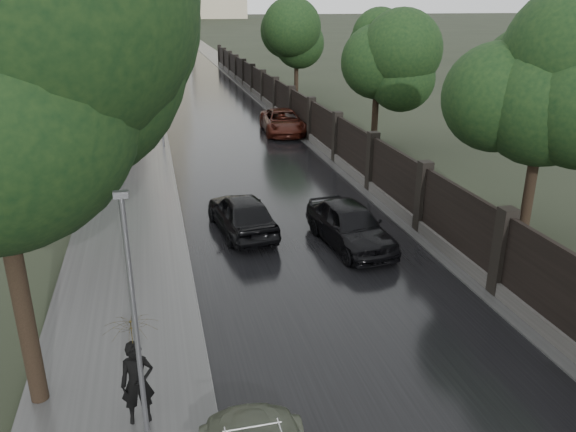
{
  "coord_description": "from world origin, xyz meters",
  "views": [
    {
      "loc": [
        -4.77,
        -7.71,
        8.04
      ],
      "look_at": [
        -0.75,
        8.9,
        1.5
      ],
      "focal_mm": 35.0,
      "sensor_mm": 36.0,
      "label": 1
    }
  ],
  "objects_px": {
    "traffic_light": "(161,108)",
    "pedestrian_umbrella": "(133,340)",
    "tree_right_a": "(543,104)",
    "hatchback_left": "(242,213)",
    "tree_right_b": "(378,62)",
    "lamp_post": "(135,319)",
    "car_right_far": "(283,122)",
    "car_right_near": "(350,225)",
    "tree_left_far": "(93,50)",
    "tree_right_c": "(296,41)"
  },
  "relations": [
    {
      "from": "tree_right_a",
      "to": "pedestrian_umbrella",
      "type": "xyz_separation_m",
      "value": [
        -13.01,
        -6.17,
        -2.93
      ]
    },
    {
      "from": "tree_right_b",
      "to": "traffic_light",
      "type": "height_order",
      "value": "tree_right_b"
    },
    {
      "from": "tree_right_a",
      "to": "tree_right_c",
      "type": "distance_m",
      "value": 32.0
    },
    {
      "from": "car_right_near",
      "to": "pedestrian_umbrella",
      "type": "distance_m",
      "value": 10.46
    },
    {
      "from": "lamp_post",
      "to": "car_right_near",
      "type": "bearing_deg",
      "value": 48.44
    },
    {
      "from": "tree_right_a",
      "to": "hatchback_left",
      "type": "xyz_separation_m",
      "value": [
        -9.39,
        3.45,
        -4.19
      ]
    },
    {
      "from": "hatchback_left",
      "to": "car_right_near",
      "type": "distance_m",
      "value": 4.05
    },
    {
      "from": "tree_right_b",
      "to": "pedestrian_umbrella",
      "type": "distance_m",
      "value": 24.18
    },
    {
      "from": "tree_right_b",
      "to": "lamp_post",
      "type": "xyz_separation_m",
      "value": [
        -12.9,
        -20.5,
        -2.28
      ]
    },
    {
      "from": "pedestrian_umbrella",
      "to": "tree_left_far",
      "type": "bearing_deg",
      "value": 92.26
    },
    {
      "from": "tree_right_b",
      "to": "lamp_post",
      "type": "distance_m",
      "value": 24.33
    },
    {
      "from": "traffic_light",
      "to": "pedestrian_umbrella",
      "type": "bearing_deg",
      "value": -92.98
    },
    {
      "from": "tree_right_c",
      "to": "car_right_far",
      "type": "relative_size",
      "value": 1.29
    },
    {
      "from": "tree_right_b",
      "to": "car_right_far",
      "type": "height_order",
      "value": "tree_right_b"
    },
    {
      "from": "lamp_post",
      "to": "car_right_near",
      "type": "distance_m",
      "value": 10.72
    },
    {
      "from": "tree_left_far",
      "to": "car_right_far",
      "type": "bearing_deg",
      "value": -12.22
    },
    {
      "from": "tree_right_c",
      "to": "pedestrian_umbrella",
      "type": "height_order",
      "value": "tree_right_c"
    },
    {
      "from": "tree_right_b",
      "to": "car_right_far",
      "type": "distance_m",
      "value": 8.06
    },
    {
      "from": "tree_right_b",
      "to": "car_right_far",
      "type": "bearing_deg",
      "value": 126.55
    },
    {
      "from": "traffic_light",
      "to": "pedestrian_umbrella",
      "type": "relative_size",
      "value": 1.43
    },
    {
      "from": "tree_right_a",
      "to": "tree_right_b",
      "type": "relative_size",
      "value": 1.0
    },
    {
      "from": "tree_left_far",
      "to": "tree_right_a",
      "type": "distance_m",
      "value": 26.91
    },
    {
      "from": "tree_right_b",
      "to": "pedestrian_umbrella",
      "type": "height_order",
      "value": "tree_right_b"
    },
    {
      "from": "traffic_light",
      "to": "pedestrian_umbrella",
      "type": "distance_m",
      "value": 23.2
    },
    {
      "from": "tree_right_b",
      "to": "hatchback_left",
      "type": "bearing_deg",
      "value": -131.68
    },
    {
      "from": "tree_left_far",
      "to": "car_right_far",
      "type": "height_order",
      "value": "tree_left_far"
    },
    {
      "from": "tree_right_c",
      "to": "car_right_far",
      "type": "xyz_separation_m",
      "value": [
        -4.1,
        -12.47,
        -4.19
      ]
    },
    {
      "from": "tree_right_a",
      "to": "car_right_near",
      "type": "height_order",
      "value": "tree_right_a"
    },
    {
      "from": "pedestrian_umbrella",
      "to": "car_right_far",
      "type": "bearing_deg",
      "value": 68.09
    },
    {
      "from": "tree_right_a",
      "to": "car_right_far",
      "type": "height_order",
      "value": "tree_right_a"
    },
    {
      "from": "hatchback_left",
      "to": "tree_left_far",
      "type": "bearing_deg",
      "value": -78.83
    },
    {
      "from": "tree_right_c",
      "to": "car_right_near",
      "type": "xyz_separation_m",
      "value": [
        -5.9,
        -30.6,
        -4.17
      ]
    },
    {
      "from": "traffic_light",
      "to": "tree_right_a",
      "type": "bearing_deg",
      "value": -55.23
    },
    {
      "from": "traffic_light",
      "to": "hatchback_left",
      "type": "height_order",
      "value": "traffic_light"
    },
    {
      "from": "car_right_far",
      "to": "pedestrian_umbrella",
      "type": "xyz_separation_m",
      "value": [
        -8.91,
        -25.7,
        1.27
      ]
    },
    {
      "from": "tree_right_a",
      "to": "tree_right_b",
      "type": "height_order",
      "value": "same"
    },
    {
      "from": "tree_right_b",
      "to": "traffic_light",
      "type": "bearing_deg",
      "value": 165.76
    },
    {
      "from": "traffic_light",
      "to": "tree_right_b",
      "type": "bearing_deg",
      "value": -14.24
    },
    {
      "from": "hatchback_left",
      "to": "car_right_far",
      "type": "bearing_deg",
      "value": -115.28
    },
    {
      "from": "lamp_post",
      "to": "pedestrian_umbrella",
      "type": "distance_m",
      "value": 0.73
    },
    {
      "from": "car_right_near",
      "to": "lamp_post",
      "type": "bearing_deg",
      "value": -138.29
    },
    {
      "from": "tree_left_far",
      "to": "tree_right_a",
      "type": "height_order",
      "value": "tree_left_far"
    },
    {
      "from": "tree_right_a",
      "to": "pedestrian_umbrella",
      "type": "relative_size",
      "value": 2.5
    },
    {
      "from": "car_right_far",
      "to": "pedestrian_umbrella",
      "type": "bearing_deg",
      "value": -105.16
    },
    {
      "from": "tree_right_b",
      "to": "car_right_near",
      "type": "height_order",
      "value": "tree_right_b"
    },
    {
      "from": "hatchback_left",
      "to": "car_right_far",
      "type": "height_order",
      "value": "hatchback_left"
    },
    {
      "from": "pedestrian_umbrella",
      "to": "tree_right_c",
      "type": "bearing_deg",
      "value": 68.39
    },
    {
      "from": "tree_right_a",
      "to": "tree_right_c",
      "type": "bearing_deg",
      "value": 90.0
    },
    {
      "from": "tree_right_c",
      "to": "traffic_light",
      "type": "distance_m",
      "value": 19.26
    },
    {
      "from": "pedestrian_umbrella",
      "to": "lamp_post",
      "type": "bearing_deg",
      "value": -74.88
    }
  ]
}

